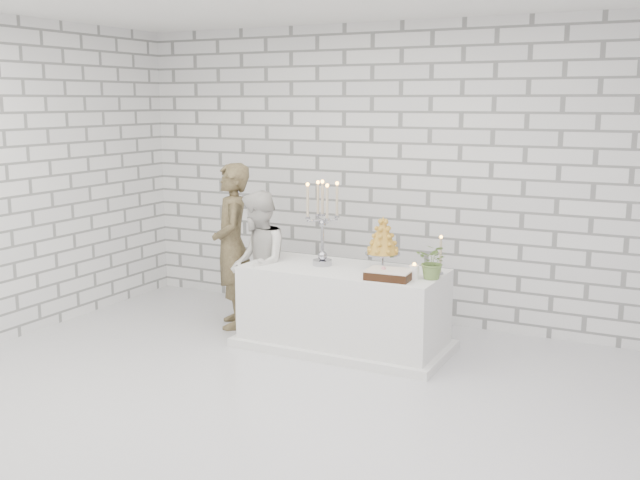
{
  "coord_description": "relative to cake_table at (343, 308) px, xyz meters",
  "views": [
    {
      "loc": [
        2.65,
        -4.52,
        2.23
      ],
      "look_at": [
        -0.17,
        1.06,
        1.05
      ],
      "focal_mm": 41.54,
      "sensor_mm": 36.0,
      "label": 1
    }
  ],
  "objects": [
    {
      "name": "candelabra",
      "position": [
        -0.22,
        0.02,
        0.77
      ],
      "size": [
        0.32,
        0.32,
        0.78
      ],
      "primitive_type": null,
      "rotation": [
        0.0,
        0.0,
        -0.02
      ],
      "color": "#9F9FA9",
      "rests_on": "cake_table"
    },
    {
      "name": "ground",
      "position": [
        0.09,
        -1.36,
        -0.38
      ],
      "size": [
        6.0,
        5.0,
        0.01
      ],
      "primitive_type": "cube",
      "color": "silver",
      "rests_on": "ground"
    },
    {
      "name": "cake_table",
      "position": [
        0.0,
        0.0,
        0.0
      ],
      "size": [
        1.8,
        0.8,
        0.75
      ],
      "primitive_type": "cube",
      "color": "white",
      "rests_on": "ground"
    },
    {
      "name": "chocolate_cake",
      "position": [
        0.52,
        -0.21,
        0.42
      ],
      "size": [
        0.39,
        0.29,
        0.08
      ],
      "primitive_type": "cube",
      "rotation": [
        0.0,
        0.0,
        0.06
      ],
      "color": "black",
      "rests_on": "cake_table"
    },
    {
      "name": "extra_taper",
      "position": [
        0.85,
        0.16,
        0.54
      ],
      "size": [
        0.08,
        0.08,
        0.32
      ],
      "primitive_type": "cylinder",
      "rotation": [
        0.0,
        0.0,
        -0.34
      ],
      "color": "#C3B092",
      "rests_on": "cake_table"
    },
    {
      "name": "flowers",
      "position": [
        0.85,
        -0.04,
        0.53
      ],
      "size": [
        0.29,
        0.25,
        0.3
      ],
      "primitive_type": "imported",
      "rotation": [
        0.0,
        0.0,
        -0.06
      ],
      "color": "#547032",
      "rests_on": "cake_table"
    },
    {
      "name": "croquembouche",
      "position": [
        0.34,
        0.1,
        0.62
      ],
      "size": [
        0.33,
        0.33,
        0.48
      ],
      "primitive_type": null,
      "rotation": [
        0.0,
        0.0,
        -0.07
      ],
      "color": "#B9852C",
      "rests_on": "cake_table"
    },
    {
      "name": "wall_back",
      "position": [
        0.09,
        1.14,
        1.12
      ],
      "size": [
        6.0,
        0.01,
        3.0
      ],
      "primitive_type": "cube",
      "color": "white",
      "rests_on": "ground"
    },
    {
      "name": "pillar_candle",
      "position": [
        0.71,
        -0.11,
        0.44
      ],
      "size": [
        0.09,
        0.09,
        0.12
      ],
      "primitive_type": "cylinder",
      "rotation": [
        0.0,
        0.0,
        0.13
      ],
      "color": "white",
      "rests_on": "cake_table"
    },
    {
      "name": "groom",
      "position": [
        -1.27,
        0.13,
        0.44
      ],
      "size": [
        0.67,
        0.71,
        1.63
      ],
      "primitive_type": "imported",
      "rotation": [
        0.0,
        0.0,
        -0.95
      ],
      "color": "#473B27",
      "rests_on": "ground"
    },
    {
      "name": "bride",
      "position": [
        -0.89,
        -0.02,
        0.33
      ],
      "size": [
        0.8,
        0.86,
        1.4
      ],
      "primitive_type": "imported",
      "rotation": [
        0.0,
        0.0,
        -1.03
      ],
      "color": "silver",
      "rests_on": "ground"
    }
  ]
}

